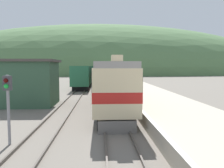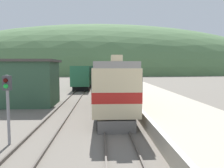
{
  "view_description": "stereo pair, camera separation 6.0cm",
  "coord_description": "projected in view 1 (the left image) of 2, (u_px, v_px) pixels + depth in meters",
  "views": [
    {
      "loc": [
        -0.96,
        3.87,
        3.9
      ],
      "look_at": [
        -0.02,
        21.57,
        2.47
      ],
      "focal_mm": 35.0,
      "sensor_mm": 36.0,
      "label": 1
    },
    {
      "loc": [
        -0.9,
        3.86,
        3.9
      ],
      "look_at": [
        -0.02,
        21.57,
        2.47
      ],
      "focal_mm": 35.0,
      "sensor_mm": 36.0,
      "label": 2
    }
  ],
  "objects": [
    {
      "name": "track_main",
      "position": [
        104.0,
        79.0,
        66.18
      ],
      "size": [
        1.52,
        180.0,
        0.16
      ],
      "color": "#4C443D",
      "rests_on": "ground"
    },
    {
      "name": "track_siding",
      "position": [
        90.0,
        79.0,
        65.96
      ],
      "size": [
        1.52,
        180.0,
        0.16
      ],
      "color": "#4C443D",
      "rests_on": "ground"
    },
    {
      "name": "platform",
      "position": [
        127.0,
        83.0,
        46.49
      ],
      "size": [
        5.73,
        140.0,
        0.88
      ],
      "color": "#B2A893",
      "rests_on": "ground"
    },
    {
      "name": "distant_hills",
      "position": [
        102.0,
        73.0,
        129.47
      ],
      "size": [
        212.05,
        95.42,
        54.49
      ],
      "color": "#517547",
      "rests_on": "ground"
    },
    {
      "name": "station_shed",
      "position": [
        26.0,
        82.0,
        21.88
      ],
      "size": [
        6.33,
        5.03,
        4.58
      ],
      "color": "#385B42",
      "rests_on": "ground"
    },
    {
      "name": "express_train_lead_car",
      "position": [
        110.0,
        82.0,
        23.01
      ],
      "size": [
        2.93,
        21.88,
        4.55
      ],
      "color": "black",
      "rests_on": "ground"
    },
    {
      "name": "carriage_second",
      "position": [
        105.0,
        74.0,
        44.89
      ],
      "size": [
        2.92,
        19.85,
        4.19
      ],
      "color": "black",
      "rests_on": "ground"
    },
    {
      "name": "carriage_third",
      "position": [
        104.0,
        72.0,
        65.52
      ],
      "size": [
        2.92,
        19.85,
        4.19
      ],
      "color": "black",
      "rests_on": "ground"
    },
    {
      "name": "carriage_fourth",
      "position": [
        103.0,
        71.0,
        86.15
      ],
      "size": [
        2.92,
        19.85,
        4.19
      ],
      "color": "black",
      "rests_on": "ground"
    },
    {
      "name": "siding_train",
      "position": [
        87.0,
        74.0,
        52.72
      ],
      "size": [
        2.9,
        39.62,
        3.98
      ],
      "color": "black",
      "rests_on": "ground"
    },
    {
      "name": "signal_post_siding",
      "position": [
        8.0,
        95.0,
        10.67
      ],
      "size": [
        0.36,
        0.42,
        3.49
      ],
      "color": "gray",
      "rests_on": "ground"
    }
  ]
}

